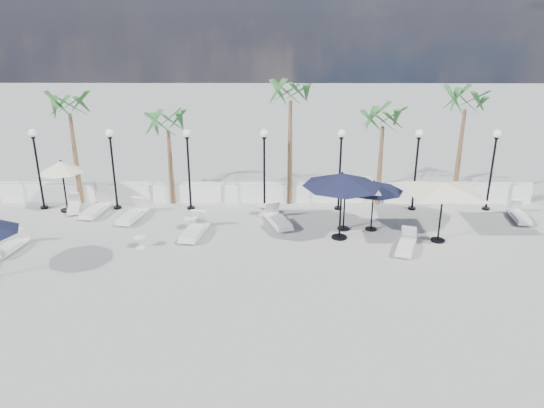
{
  "coord_description": "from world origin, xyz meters",
  "views": [
    {
      "loc": [
        0.51,
        -16.99,
        9.06
      ],
      "look_at": [
        0.38,
        3.16,
        1.5
      ],
      "focal_mm": 35.0,
      "sensor_mm": 36.0,
      "label": 1
    }
  ],
  "objects_px": {
    "parasol_navy_right": "(374,186)",
    "parasol_cream_small": "(61,167)",
    "lounger_5": "(278,219)",
    "lounger_6": "(406,245)",
    "lounger_1": "(10,246)",
    "lounger_4": "(194,230)",
    "lounger_3": "(133,214)",
    "lounger_2": "(96,209)",
    "lounger_7": "(519,215)",
    "lounger_0": "(74,206)",
    "parasol_navy_mid": "(342,180)",
    "parasol_cream_sq_b": "(444,183)",
    "parasol_cream_sq_a": "(346,178)"
  },
  "relations": [
    {
      "from": "lounger_3",
      "to": "lounger_6",
      "type": "distance_m",
      "value": 11.99
    },
    {
      "from": "lounger_4",
      "to": "parasol_cream_small",
      "type": "relative_size",
      "value": 0.9
    },
    {
      "from": "lounger_2",
      "to": "parasol_cream_small",
      "type": "distance_m",
      "value": 2.43
    },
    {
      "from": "lounger_0",
      "to": "parasol_cream_small",
      "type": "relative_size",
      "value": 0.72
    },
    {
      "from": "lounger_0",
      "to": "lounger_5",
      "type": "distance_m",
      "value": 9.75
    },
    {
      "from": "lounger_3",
      "to": "lounger_5",
      "type": "relative_size",
      "value": 0.99
    },
    {
      "from": "lounger_5",
      "to": "lounger_6",
      "type": "bearing_deg",
      "value": -45.91
    },
    {
      "from": "parasol_cream_sq_a",
      "to": "parasol_cream_small",
      "type": "xyz_separation_m",
      "value": [
        -12.73,
        2.11,
        -0.21
      ]
    },
    {
      "from": "lounger_6",
      "to": "lounger_7",
      "type": "relative_size",
      "value": 1.03
    },
    {
      "from": "lounger_5",
      "to": "lounger_4",
      "type": "bearing_deg",
      "value": 179.53
    },
    {
      "from": "lounger_1",
      "to": "lounger_5",
      "type": "bearing_deg",
      "value": 24.45
    },
    {
      "from": "lounger_4",
      "to": "parasol_cream_sq_b",
      "type": "xyz_separation_m",
      "value": [
        10.05,
        -0.45,
        2.24
      ]
    },
    {
      "from": "lounger_2",
      "to": "lounger_6",
      "type": "relative_size",
      "value": 1.08
    },
    {
      "from": "parasol_navy_right",
      "to": "parasol_cream_small",
      "type": "xyz_separation_m",
      "value": [
        -13.92,
        2.16,
        0.16
      ]
    },
    {
      "from": "lounger_4",
      "to": "parasol_cream_sq_b",
      "type": "distance_m",
      "value": 10.31
    },
    {
      "from": "lounger_1",
      "to": "lounger_3",
      "type": "bearing_deg",
      "value": 49.7
    },
    {
      "from": "lounger_5",
      "to": "parasol_cream_sq_b",
      "type": "xyz_separation_m",
      "value": [
        6.55,
        -1.64,
        2.24
      ]
    },
    {
      "from": "lounger_6",
      "to": "parasol_cream_sq_a",
      "type": "distance_m",
      "value": 3.71
    },
    {
      "from": "lounger_5",
      "to": "parasol_cream_sq_b",
      "type": "relative_size",
      "value": 0.41
    },
    {
      "from": "lounger_0",
      "to": "parasol_navy_mid",
      "type": "distance_m",
      "value": 12.74
    },
    {
      "from": "lounger_0",
      "to": "lounger_4",
      "type": "distance_m",
      "value": 6.75
    },
    {
      "from": "parasol_navy_mid",
      "to": "parasol_cream_sq_b",
      "type": "xyz_separation_m",
      "value": [
        4.01,
        -0.28,
        -0.02
      ]
    },
    {
      "from": "parasol_cream_sq_a",
      "to": "lounger_2",
      "type": "bearing_deg",
      "value": 171.48
    },
    {
      "from": "lounger_0",
      "to": "parasol_cream_small",
      "type": "height_order",
      "value": "parasol_cream_small"
    },
    {
      "from": "lounger_5",
      "to": "parasol_cream_small",
      "type": "bearing_deg",
      "value": 151.12
    },
    {
      "from": "lounger_2",
      "to": "parasol_cream_small",
      "type": "bearing_deg",
      "value": 173.48
    },
    {
      "from": "lounger_2",
      "to": "lounger_3",
      "type": "xyz_separation_m",
      "value": [
        1.88,
        -0.67,
        0.0
      ]
    },
    {
      "from": "lounger_4",
      "to": "parasol_navy_right",
      "type": "distance_m",
      "value": 7.73
    },
    {
      "from": "parasol_cream_sq_b",
      "to": "lounger_4",
      "type": "bearing_deg",
      "value": 177.44
    },
    {
      "from": "lounger_6",
      "to": "parasol_navy_mid",
      "type": "xyz_separation_m",
      "value": [
        -2.5,
        1.17,
        2.29
      ]
    },
    {
      "from": "lounger_2",
      "to": "lounger_6",
      "type": "xyz_separation_m",
      "value": [
        13.46,
        -3.78,
        -0.02
      ]
    },
    {
      "from": "lounger_0",
      "to": "lounger_7",
      "type": "xyz_separation_m",
      "value": [
        20.46,
        -1.02,
        0.02
      ]
    },
    {
      "from": "lounger_2",
      "to": "lounger_0",
      "type": "bearing_deg",
      "value": 168.88
    },
    {
      "from": "lounger_2",
      "to": "parasol_cream_small",
      "type": "relative_size",
      "value": 0.86
    },
    {
      "from": "lounger_0",
      "to": "lounger_1",
      "type": "distance_m",
      "value": 4.52
    },
    {
      "from": "lounger_0",
      "to": "lounger_6",
      "type": "relative_size",
      "value": 0.9
    },
    {
      "from": "lounger_5",
      "to": "lounger_6",
      "type": "xyz_separation_m",
      "value": [
        5.04,
        -2.53,
        -0.03
      ]
    },
    {
      "from": "parasol_navy_right",
      "to": "lounger_7",
      "type": "bearing_deg",
      "value": 9.53
    },
    {
      "from": "lounger_4",
      "to": "lounger_6",
      "type": "xyz_separation_m",
      "value": [
        8.54,
        -1.34,
        -0.03
      ]
    },
    {
      "from": "lounger_3",
      "to": "lounger_7",
      "type": "relative_size",
      "value": 1.13
    },
    {
      "from": "lounger_1",
      "to": "lounger_3",
      "type": "relative_size",
      "value": 0.88
    },
    {
      "from": "lounger_2",
      "to": "parasol_navy_mid",
      "type": "bearing_deg",
      "value": -4.13
    },
    {
      "from": "lounger_1",
      "to": "parasol_navy_right",
      "type": "xyz_separation_m",
      "value": [
        14.53,
        2.25,
        1.74
      ]
    },
    {
      "from": "lounger_4",
      "to": "parasol_navy_mid",
      "type": "distance_m",
      "value": 6.46
    },
    {
      "from": "parasol_cream_small",
      "to": "parasol_cream_sq_b",
      "type": "bearing_deg",
      "value": -11.4
    },
    {
      "from": "lounger_7",
      "to": "parasol_cream_small",
      "type": "relative_size",
      "value": 0.77
    },
    {
      "from": "lounger_1",
      "to": "parasol_cream_sq_a",
      "type": "height_order",
      "value": "parasol_cream_sq_a"
    },
    {
      "from": "lounger_5",
      "to": "lounger_1",
      "type": "bearing_deg",
      "value": 175.26
    },
    {
      "from": "parasol_navy_right",
      "to": "parasol_cream_sq_a",
      "type": "distance_m",
      "value": 1.24
    },
    {
      "from": "lounger_3",
      "to": "lounger_7",
      "type": "height_order",
      "value": "lounger_3"
    }
  ]
}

